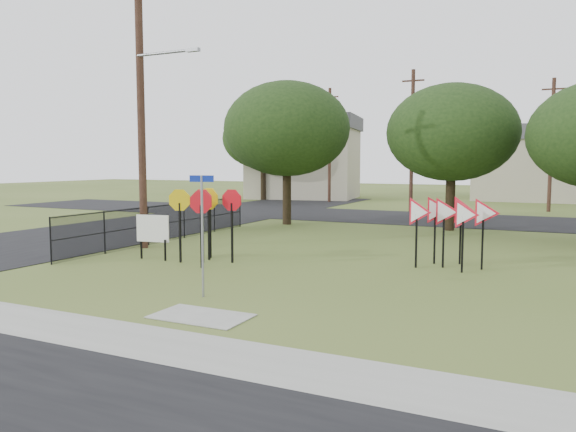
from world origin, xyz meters
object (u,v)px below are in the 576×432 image
(yield_sign_cluster, at_px, (450,215))
(info_board, at_px, (153,230))
(street_name_sign, at_px, (202,227))
(stop_sign_cluster, at_px, (206,207))

(yield_sign_cluster, relative_size, info_board, 1.88)
(street_name_sign, height_order, stop_sign_cluster, street_name_sign)
(stop_sign_cluster, bearing_deg, street_name_sign, -56.82)
(street_name_sign, relative_size, stop_sign_cluster, 1.22)
(info_board, bearing_deg, stop_sign_cluster, 11.64)
(street_name_sign, bearing_deg, yield_sign_cluster, 54.25)
(street_name_sign, xyz_separation_m, yield_sign_cluster, (4.58, 6.36, -0.05))
(yield_sign_cluster, height_order, info_board, yield_sign_cluster)
(stop_sign_cluster, distance_m, info_board, 2.02)
(info_board, bearing_deg, street_name_sign, -38.96)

